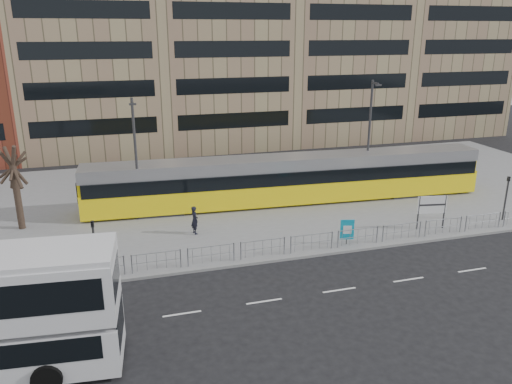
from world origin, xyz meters
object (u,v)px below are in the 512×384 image
object	(u,v)px
lamp_post_west	(136,155)
pedestrian	(195,220)
traffic_light_west	(94,241)
traffic_light_east	(507,192)
station_sign	(432,206)
lamp_post_east	(369,134)
bare_tree	(9,143)
tram	(289,179)
ad_panel	(347,230)

from	to	relation	value
lamp_post_west	pedestrian	bearing A→B (deg)	-50.05
traffic_light_west	traffic_light_east	world-z (taller)	same
station_sign	lamp_post_east	world-z (taller)	lamp_post_east
lamp_post_west	traffic_light_west	bearing A→B (deg)	-108.95
traffic_light_east	bare_tree	bearing A→B (deg)	165.48
lamp_post_west	bare_tree	xyz separation A→B (m)	(-7.62, 0.28, 1.23)
lamp_post_east	traffic_light_west	bearing A→B (deg)	-157.17
tram	traffic_light_west	bearing A→B (deg)	-144.99
station_sign	bare_tree	world-z (taller)	bare_tree
traffic_light_west	lamp_post_west	size ratio (longest dim) A/B	0.37
tram	lamp_post_west	distance (m)	11.44
station_sign	lamp_post_west	world-z (taller)	lamp_post_west
lamp_post_west	lamp_post_east	xyz separation A→B (m)	(17.57, 0.50, 0.32)
tram	ad_panel	bearing A→B (deg)	-82.05
tram	lamp_post_west	xyz separation A→B (m)	(-11.09, -0.46, 2.74)
traffic_light_east	lamp_post_west	distance (m)	25.13
pedestrian	bare_tree	bearing A→B (deg)	57.45
station_sign	lamp_post_east	distance (m)	8.45
traffic_light_east	tram	bearing A→B (deg)	147.85
ad_panel	traffic_light_west	xyz separation A→B (m)	(-14.53, -0.04, 1.05)
tram	station_sign	xyz separation A→B (m)	(7.04, -7.74, -0.21)
ad_panel	lamp_post_west	distance (m)	14.69
traffic_light_east	lamp_post_east	distance (m)	10.44
traffic_light_west	tram	bearing A→B (deg)	37.45
pedestrian	lamp_post_east	world-z (taller)	lamp_post_east
tram	traffic_light_west	world-z (taller)	tram
station_sign	ad_panel	bearing A→B (deg)	-163.21
tram	bare_tree	distance (m)	19.13
traffic_light_east	lamp_post_west	xyz separation A→B (m)	(-23.92, 7.28, 2.54)
lamp_post_east	lamp_post_west	bearing A→B (deg)	-178.38
pedestrian	traffic_light_west	xyz separation A→B (m)	(-5.94, -4.27, 1.05)
traffic_light_west	lamp_post_west	bearing A→B (deg)	76.92
ad_panel	bare_tree	xyz separation A→B (m)	(-19.39, 8.30, 4.82)
station_sign	lamp_post_east	size ratio (longest dim) A/B	0.25
pedestrian	lamp_post_west	xyz separation A→B (m)	(-3.17, 3.79, 3.59)
station_sign	lamp_post_west	distance (m)	19.76
tram	bare_tree	bearing A→B (deg)	-176.02
station_sign	lamp_post_west	bearing A→B (deg)	168.26
traffic_light_west	lamp_post_east	xyz separation A→B (m)	(20.33, 8.56, 2.86)
lamp_post_west	ad_panel	bearing A→B (deg)	-34.29
station_sign	bare_tree	bearing A→B (deg)	173.78
station_sign	tram	bearing A→B (deg)	142.44
traffic_light_west	ad_panel	bearing A→B (deg)	6.03
bare_tree	lamp_post_east	bearing A→B (deg)	0.50
ad_panel	traffic_light_west	bearing A→B (deg)	-165.31
pedestrian	bare_tree	size ratio (longest dim) A/B	0.23
lamp_post_west	bare_tree	world-z (taller)	lamp_post_west
traffic_light_west	lamp_post_east	bearing A→B (deg)	28.70
ad_panel	traffic_light_east	world-z (taller)	traffic_light_east
lamp_post_east	bare_tree	size ratio (longest dim) A/B	1.12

